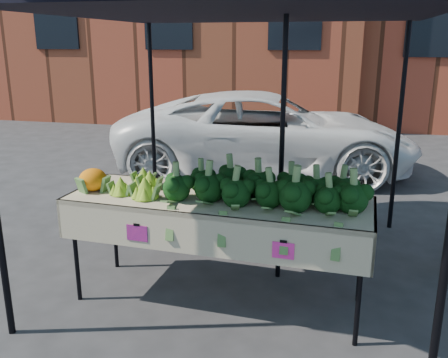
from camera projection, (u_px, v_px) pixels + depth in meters
ground at (245, 308)px, 3.93m from camera, size 90.00×90.00×0.00m
table at (218, 250)px, 3.94m from camera, size 2.44×0.91×0.90m
canopy at (244, 126)px, 4.25m from camera, size 3.16×3.16×2.74m
broccoli_heap at (264, 182)px, 3.71m from camera, size 1.57×0.60×0.29m
romanesco_cluster at (141, 178)px, 3.97m from camera, size 0.46×0.60×0.23m
cauliflower_pair at (93, 179)px, 3.98m from camera, size 0.23×0.23×0.20m
vehicle at (269, 22)px, 7.34m from camera, size 1.66×2.38×4.75m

